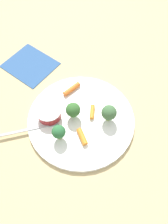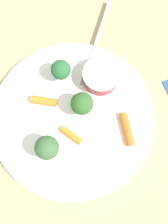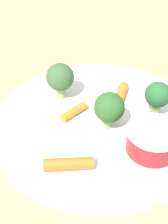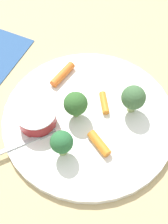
% 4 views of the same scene
% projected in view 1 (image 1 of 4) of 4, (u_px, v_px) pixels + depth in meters
% --- Properties ---
extents(ground_plane, '(2.40, 2.40, 0.00)m').
position_uv_depth(ground_plane, '(81.00, 121.00, 0.63)').
color(ground_plane, tan).
extents(plate, '(0.29, 0.29, 0.01)m').
position_uv_depth(plate, '(81.00, 120.00, 0.62)').
color(plate, white).
rests_on(plate, ground_plane).
extents(sauce_cup, '(0.07, 0.07, 0.03)m').
position_uv_depth(sauce_cup, '(49.00, 113.00, 0.61)').
color(sauce_cup, maroon).
rests_on(sauce_cup, plate).
extents(broccoli_floret_0, '(0.04, 0.04, 0.05)m').
position_uv_depth(broccoli_floret_0, '(73.00, 109.00, 0.59)').
color(broccoli_floret_0, '#7DB157').
rests_on(broccoli_floret_0, plate).
extents(broccoli_floret_1, '(0.03, 0.03, 0.05)m').
position_uv_depth(broccoli_floret_1, '(59.00, 132.00, 0.56)').
color(broccoli_floret_1, '#8FAF5F').
rests_on(broccoli_floret_1, plate).
extents(broccoli_floret_2, '(0.04, 0.04, 0.05)m').
position_uv_depth(broccoli_floret_2, '(109.00, 113.00, 0.59)').
color(broccoli_floret_2, '#97B069').
rests_on(broccoli_floret_2, plate).
extents(carrot_stick_0, '(0.06, 0.04, 0.01)m').
position_uv_depth(carrot_stick_0, '(72.00, 89.00, 0.66)').
color(carrot_stick_0, orange).
rests_on(carrot_stick_0, plate).
extents(carrot_stick_1, '(0.04, 0.04, 0.01)m').
position_uv_depth(carrot_stick_1, '(82.00, 137.00, 0.58)').
color(carrot_stick_1, orange).
rests_on(carrot_stick_1, plate).
extents(carrot_stick_2, '(0.04, 0.02, 0.01)m').
position_uv_depth(carrot_stick_2, '(92.00, 112.00, 0.62)').
color(carrot_stick_2, orange).
rests_on(carrot_stick_2, plate).
extents(fork, '(0.11, 0.16, 0.00)m').
position_uv_depth(fork, '(25.00, 130.00, 0.60)').
color(fork, '#AEB1B5').
rests_on(fork, plate).
extents(napkin, '(0.17, 0.18, 0.00)m').
position_uv_depth(napkin, '(30.00, 65.00, 0.73)').
color(napkin, '#2E5388').
rests_on(napkin, ground_plane).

